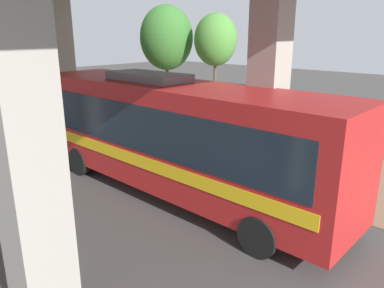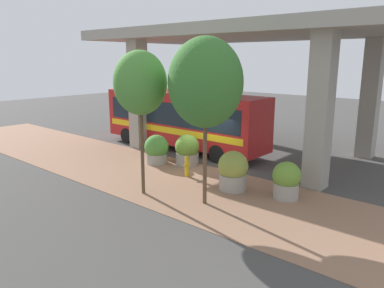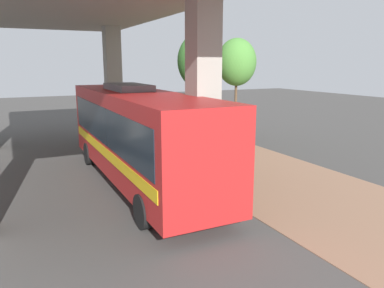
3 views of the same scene
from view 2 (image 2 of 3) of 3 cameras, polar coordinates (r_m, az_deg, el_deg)
name	(u,v)px [view 2 (image 2 of 3)]	position (r m, az deg, el deg)	size (l,w,h in m)	color
ground_plane	(205,165)	(19.93, 2.03, -3.29)	(80.00, 80.00, 0.00)	#474442
sidewalk_strip	(165,179)	(17.79, -4.09, -5.29)	(6.00, 40.00, 0.02)	#936B51
overpass	(250,43)	(22.41, 8.83, 14.90)	(9.40, 19.60, 7.29)	#9E998E
bus	(182,117)	(23.23, -1.48, 4.17)	(2.70, 11.29, 3.75)	#B21E1E
fire_hydrant	(187,166)	(17.92, -0.79, -3.38)	(0.43, 0.20, 1.05)	gold
planter_front	(157,150)	(20.20, -5.41, -0.88)	(1.31, 1.31, 1.57)	#9E998E
planter_middle	(233,171)	(16.16, 6.28, -4.11)	(1.30, 1.30, 1.72)	#9E998E
planter_back	(286,180)	(15.57, 14.20, -5.40)	(1.14, 1.14, 1.55)	#9E998E
planter_extra	(187,150)	(19.84, -0.72, -0.98)	(1.29, 1.29, 1.65)	#9E998E
street_tree_near	(206,83)	(13.82, 2.07, 9.29)	(2.77, 2.77, 6.36)	brown
street_tree_far	(140,83)	(15.07, -7.90, 9.14)	(2.13, 2.13, 5.89)	brown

